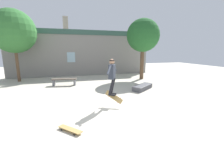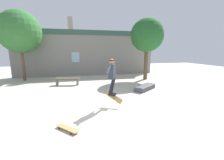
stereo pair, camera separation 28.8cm
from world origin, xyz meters
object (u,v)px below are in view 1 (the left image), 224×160
object	(u,v)px
skateboard_flipping	(114,97)
skate_ledge	(143,87)
park_bench	(64,80)
tree_right	(143,36)
tree_left	(13,31)
skater	(112,74)
skateboard_resting	(70,129)

from	to	relation	value
skateboard_flipping	skate_ledge	bearing A→B (deg)	88.51
park_bench	skate_ledge	xyz separation A→B (m)	(4.62, -2.48, -0.21)
park_bench	tree_right	bearing A→B (deg)	17.02
tree_left	skater	size ratio (longest dim) A/B	3.46
skate_ledge	skateboard_resting	bearing A→B (deg)	-175.04
park_bench	skater	bearing A→B (deg)	-55.44
skateboard_resting	skateboard_flipping	bearing A→B (deg)	88.35
skater	skate_ledge	bearing A→B (deg)	72.43
tree_right	skateboard_resting	distance (m)	9.75
park_bench	skateboard_resting	bearing A→B (deg)	-77.01
skateboard_flipping	tree_left	bearing A→B (deg)	175.73
tree_left	park_bench	size ratio (longest dim) A/B	3.15
skateboard_flipping	skateboard_resting	world-z (taller)	skateboard_flipping
tree_left	skater	xyz separation A→B (m)	(5.41, -6.98, -2.31)
tree_right	skate_ledge	bearing A→B (deg)	-116.13
park_bench	skater	xyz separation A→B (m)	(2.04, -4.59, 1.05)
skateboard_flipping	skateboard_resting	bearing A→B (deg)	-91.05
tree_right	skate_ledge	xyz separation A→B (m)	(-1.56, -3.17, -3.36)
tree_right	skater	bearing A→B (deg)	-128.03
tree_left	skateboard_resting	bearing A→B (deg)	-67.23
skate_ledge	skater	bearing A→B (deg)	-176.59
tree_left	skateboard_resting	xyz separation A→B (m)	(3.63, -8.64, -3.63)
park_bench	skateboard_resting	world-z (taller)	park_bench
tree_left	skateboard_resting	world-z (taller)	tree_left
park_bench	skateboard_resting	size ratio (longest dim) A/B	2.24
tree_right	tree_left	size ratio (longest dim) A/B	0.92
tree_left	skateboard_resting	distance (m)	10.05
tree_right	skateboard_flipping	distance (m)	7.39
tree_left	skateboard_flipping	bearing A→B (deg)	-52.05
park_bench	skateboard_flipping	world-z (taller)	skateboard_flipping
tree_right	park_bench	world-z (taller)	tree_right
skate_ledge	skateboard_resting	distance (m)	5.77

